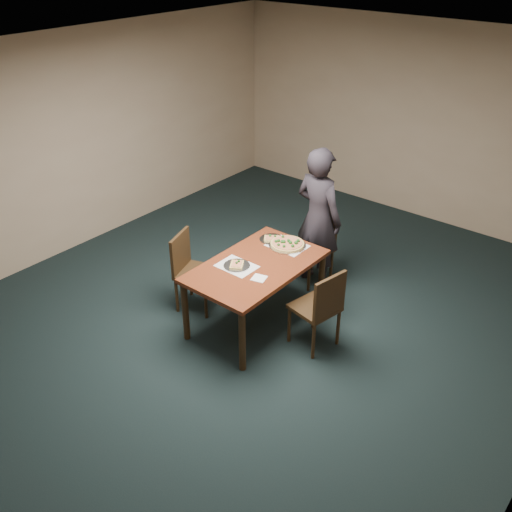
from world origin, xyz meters
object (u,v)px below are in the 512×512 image
Objects in this scene: slice_plate_near at (237,265)px; pizza_pan at (287,244)px; dining_table at (256,272)px; slice_plate_far at (272,239)px; chair_left at (190,267)px; chair_right at (321,306)px; diner at (318,218)px; chair_far at (317,242)px.

pizza_pan is at bearing 77.83° from slice_plate_near.
dining_table is at bearing 50.60° from slice_plate_near.
slice_plate_far is (-0.07, 0.69, -0.00)m from slice_plate_near.
slice_plate_near is at bearing -104.64° from chair_left.
diner is at bearing -133.25° from chair_right.
pizza_pan is (0.02, 0.53, 0.12)m from dining_table.
chair_far is at bearing 73.69° from slice_plate_far.
dining_table is at bearing -74.75° from chair_far.
chair_left is 0.53× the size of diner.
chair_left is at bearing 64.87° from diner.
chair_far is at bearing 90.58° from dining_table.
dining_table is 0.82m from chair_left.
chair_left is 3.25× the size of slice_plate_far.
dining_table is 0.23m from slice_plate_near.
pizza_pan is at bearing -72.71° from chair_far.
chair_left is at bearing -175.68° from slice_plate_near.
chair_far is at bearing -47.39° from diner.
chair_right is 0.53× the size of diner.
chair_left is at bearing -137.44° from pizza_pan.
diner is 0.65m from slice_plate_far.
slice_plate_near is (0.65, 0.05, 0.25)m from chair_left.
dining_table is 1.19m from chair_far.
diner is at bearing -38.94° from chair_far.
dining_table is at bearing -94.11° from chair_left.
chair_far and chair_right have the same top height.
chair_right is (0.77, 0.08, -0.14)m from dining_table.
chair_far is 1.35m from chair_right.
diner reaches higher than slice_plate_near.
slice_plate_near is (-0.12, -1.34, 0.25)m from chair_far.
slice_plate_near and slice_plate_far have the same top height.
slice_plate_near is (-0.13, -0.16, 0.11)m from dining_table.
diner is 6.18× the size of slice_plate_near.
diner is 0.60m from pizza_pan.
chair_far is 1.59m from chair_left.
chair_left reaches higher than pizza_pan.
pizza_pan is at bearing -66.40° from chair_left.
dining_table is 0.87× the size of diner.
chair_far is 0.36m from diner.
dining_table is 1.14m from diner.
dining_table is 5.36× the size of slice_plate_far.
chair_right is 3.25× the size of slice_plate_far.
pizza_pan is at bearing -109.36° from chair_right.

